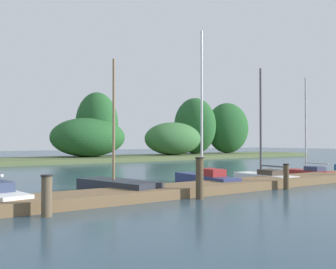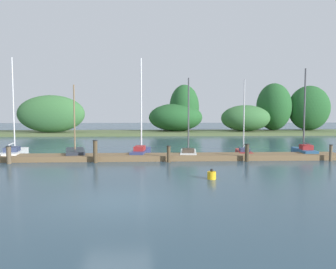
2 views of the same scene
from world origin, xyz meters
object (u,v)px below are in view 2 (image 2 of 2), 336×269
object	(u,v)px
sailboat_3	(141,151)
sailboat_5	(244,151)
sailboat_6	(304,150)
mooring_piling_4	(247,153)
mooring_piling_3	(169,154)
channel_buoy_0	(212,175)
mooring_piling_5	(331,153)
sailboat_4	(188,152)
mooring_piling_2	(95,151)
sailboat_1	(14,152)
sailboat_2	(75,153)
mooring_piling_1	(9,155)

from	to	relation	value
sailboat_3	sailboat_5	bearing A→B (deg)	-83.56
sailboat_6	mooring_piling_4	world-z (taller)	sailboat_6
mooring_piling_3	channel_buoy_0	world-z (taller)	mooring_piling_3
mooring_piling_5	sailboat_4	bearing A→B (deg)	163.72
sailboat_3	mooring_piling_5	size ratio (longest dim) A/B	6.48
mooring_piling_2	mooring_piling_3	bearing A→B (deg)	0.26
sailboat_3	sailboat_5	xyz separation A→B (m)	(7.52, -0.04, -0.09)
mooring_piling_3	channel_buoy_0	distance (m)	5.53
channel_buoy_0	sailboat_1	bearing A→B (deg)	147.00
mooring_piling_4	channel_buoy_0	xyz separation A→B (m)	(-3.22, -5.22, -0.39)
mooring_piling_2	sailboat_3	bearing A→B (deg)	48.02
sailboat_1	sailboat_5	bearing A→B (deg)	-100.18
sailboat_1	sailboat_4	size ratio (longest dim) A/B	1.25
mooring_piling_2	sailboat_4	bearing A→B (deg)	23.02
sailboat_6	sailboat_1	bearing A→B (deg)	94.54
mooring_piling_3	sailboat_1	bearing A→B (deg)	164.53
sailboat_2	sailboat_5	world-z (taller)	sailboat_5
sailboat_5	channel_buoy_0	world-z (taller)	sailboat_5
sailboat_3	mooring_piling_3	bearing A→B (deg)	-141.63
sailboat_4	mooring_piling_3	xyz separation A→B (m)	(-1.53, -2.59, 0.22)
sailboat_4	mooring_piling_1	world-z (taller)	sailboat_4
sailboat_1	channel_buoy_0	distance (m)	15.10
sailboat_2	sailboat_3	distance (m)	4.65
mooring_piling_5	mooring_piling_4	bearing A→B (deg)	179.62
sailboat_1	sailboat_6	xyz separation A→B (m)	(20.78, -0.54, 0.10)
sailboat_3	mooring_piling_4	distance (m)	7.52
sailboat_4	sailboat_6	bearing A→B (deg)	-84.70
sailboat_3	mooring_piling_3	xyz separation A→B (m)	(1.86, -3.03, 0.14)
sailboat_2	sailboat_3	size ratio (longest dim) A/B	0.72
sailboat_3	sailboat_6	xyz separation A→B (m)	(11.78, -0.56, 0.04)
sailboat_1	sailboat_2	world-z (taller)	sailboat_1
sailboat_5	channel_buoy_0	bearing A→B (deg)	163.14
sailboat_6	mooring_piling_1	xyz separation A→B (m)	(-19.80, -2.59, 0.12)
sailboat_2	mooring_piling_1	world-z (taller)	sailboat_2
mooring_piling_4	sailboat_3	bearing A→B (deg)	156.27
sailboat_1	mooring_piling_5	bearing A→B (deg)	-108.20
sailboat_1	sailboat_3	distance (m)	9.00
mooring_piling_2	mooring_piling_5	world-z (taller)	mooring_piling_2
mooring_piling_2	mooring_piling_4	distance (m)	9.63
sailboat_1	sailboat_6	bearing A→B (deg)	-101.59
sailboat_2	mooring_piling_3	world-z (taller)	sailboat_2
sailboat_4	channel_buoy_0	world-z (taller)	sailboat_4
mooring_piling_2	sailboat_2	bearing A→B (deg)	125.48
sailboat_3	channel_buoy_0	distance (m)	9.03
sailboat_5	mooring_piling_1	world-z (taller)	sailboat_5
mooring_piling_5	channel_buoy_0	bearing A→B (deg)	-149.22
sailboat_6	mooring_piling_2	xyz separation A→B (m)	(-14.53, -2.49, 0.28)
mooring_piling_5	mooring_piling_2	bearing A→B (deg)	179.95
sailboat_3	mooring_piling_2	world-z (taller)	sailboat_3
mooring_piling_2	mooring_piling_4	world-z (taller)	mooring_piling_2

